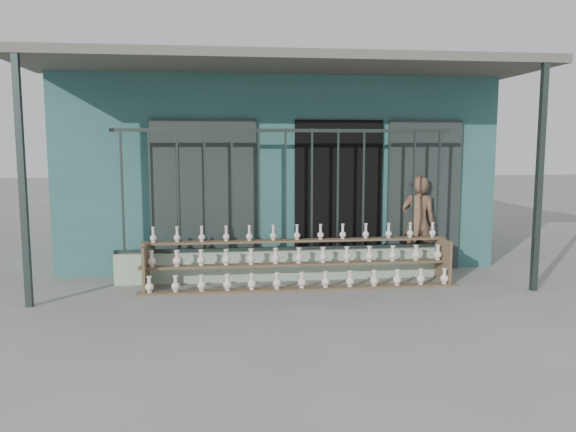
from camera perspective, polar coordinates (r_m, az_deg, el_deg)
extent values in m
plane|color=slate|center=(7.25, 0.94, -8.85)|extent=(60.00, 60.00, 0.00)
cube|color=#2A5956|center=(11.26, -1.99, 5.11)|extent=(7.00, 5.00, 3.20)
cube|color=black|center=(8.96, 5.11, 2.00)|extent=(1.40, 0.12, 2.40)
cube|color=black|center=(8.73, -8.46, 1.82)|extent=(1.60, 0.08, 2.40)
cube|color=black|center=(9.31, 13.63, 2.02)|extent=(1.20, 0.08, 2.40)
cube|color=#59544C|center=(8.25, -0.17, 15.17)|extent=(7.40, 2.00, 0.12)
cube|color=#283330|center=(7.57, -25.37, 3.06)|extent=(0.08, 0.08, 3.10)
cube|color=#283330|center=(8.36, 24.16, 3.45)|extent=(0.08, 0.08, 3.10)
cube|color=#9EB69C|center=(8.45, -0.24, -4.97)|extent=(5.00, 0.20, 0.45)
cube|color=#283330|center=(8.36, -16.49, 2.40)|extent=(0.03, 0.03, 1.80)
cube|color=#283330|center=(8.30, -13.82, 2.46)|extent=(0.03, 0.03, 1.80)
cube|color=#283330|center=(8.26, -11.12, 2.51)|extent=(0.03, 0.03, 1.80)
cube|color=#283330|center=(8.24, -8.40, 2.55)|extent=(0.03, 0.03, 1.80)
cube|color=#283330|center=(8.24, -5.67, 2.59)|extent=(0.03, 0.03, 1.80)
cube|color=#283330|center=(8.25, -2.95, 2.63)|extent=(0.03, 0.03, 1.80)
cube|color=#283330|center=(8.29, -0.24, 2.66)|extent=(0.03, 0.03, 1.80)
cube|color=#283330|center=(8.34, 2.43, 2.68)|extent=(0.03, 0.03, 1.80)
cube|color=#283330|center=(8.41, 5.07, 2.70)|extent=(0.03, 0.03, 1.80)
cube|color=#283330|center=(8.50, 7.66, 2.71)|extent=(0.03, 0.03, 1.80)
cube|color=#283330|center=(8.61, 10.18, 2.71)|extent=(0.03, 0.03, 1.80)
cube|color=#283330|center=(8.73, 12.65, 2.71)|extent=(0.03, 0.03, 1.80)
cube|color=#283330|center=(8.87, 15.04, 2.71)|extent=(0.03, 0.03, 1.80)
cube|color=#283330|center=(8.27, -0.25, 8.68)|extent=(5.00, 0.04, 0.05)
cube|color=#283330|center=(8.40, -0.24, -3.30)|extent=(5.00, 0.04, 0.05)
cube|color=brown|center=(7.89, 1.39, -7.41)|extent=(4.50, 0.18, 0.03)
cube|color=brown|center=(8.06, 1.15, -4.91)|extent=(4.50, 0.18, 0.03)
cube|color=brown|center=(8.25, 0.91, -2.51)|extent=(4.50, 0.18, 0.03)
cube|color=brown|center=(8.06, -14.24, -5.10)|extent=(0.04, 0.55, 0.64)
cube|color=brown|center=(8.62, 15.49, -4.35)|extent=(0.04, 0.55, 0.64)
imported|color=brown|center=(9.23, 13.07, -0.74)|extent=(0.62, 0.47, 1.52)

